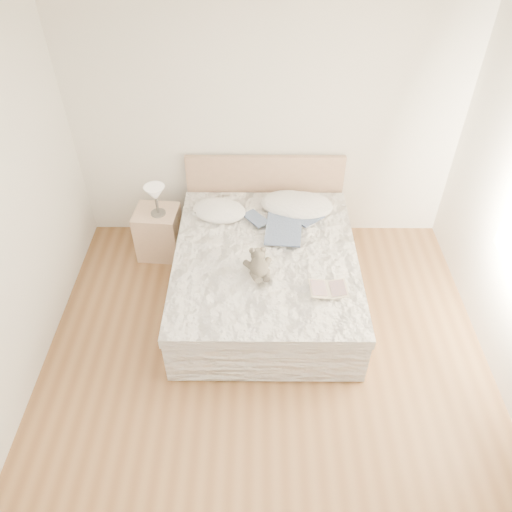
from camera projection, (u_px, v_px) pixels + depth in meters
name	position (u px, v px, depth m)	size (l,w,h in m)	color
floor	(266.00, 392.00, 4.26)	(4.00, 4.50, 0.00)	brown
ceiling	(273.00, 84.00, 2.46)	(4.00, 4.50, 0.00)	white
wall_back	(266.00, 123.00, 5.03)	(4.00, 0.02, 2.70)	white
bed	(265.00, 270.00, 4.94)	(1.72, 2.14, 1.00)	tan
nightstand	(159.00, 232.00, 5.42)	(0.45, 0.40, 0.56)	tan
table_lamp	(155.00, 195.00, 5.05)	(0.23, 0.23, 0.34)	#4A4640
pillow_left	(219.00, 210.00, 5.12)	(0.56, 0.39, 0.17)	white
pillow_middle	(291.00, 204.00, 5.20)	(0.63, 0.44, 0.19)	white
pillow_right	(302.00, 206.00, 5.18)	(0.65, 0.45, 0.19)	white
blouse	(284.00, 229.00, 4.91)	(0.55, 0.59, 0.02)	#3A4868
photo_book	(210.00, 210.00, 5.14)	(0.34, 0.23, 0.03)	white
childrens_book	(328.00, 289.00, 4.29)	(0.33, 0.23, 0.02)	beige
teddy_bear	(259.00, 272.00, 4.42)	(0.22, 0.31, 0.17)	#585146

